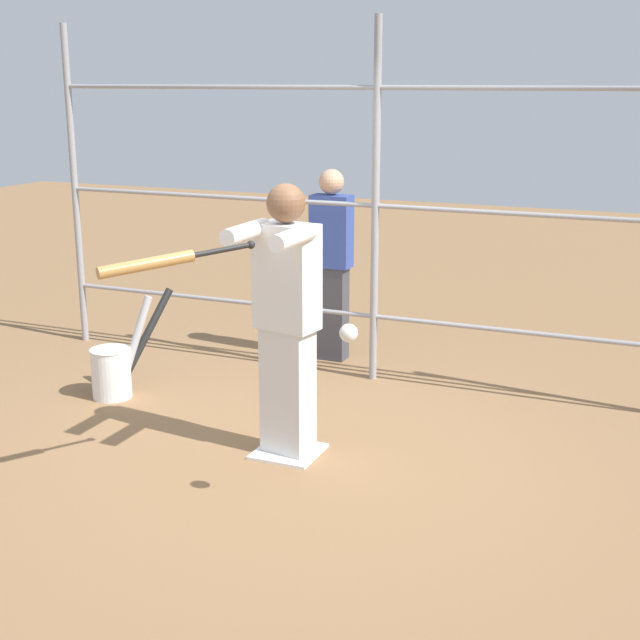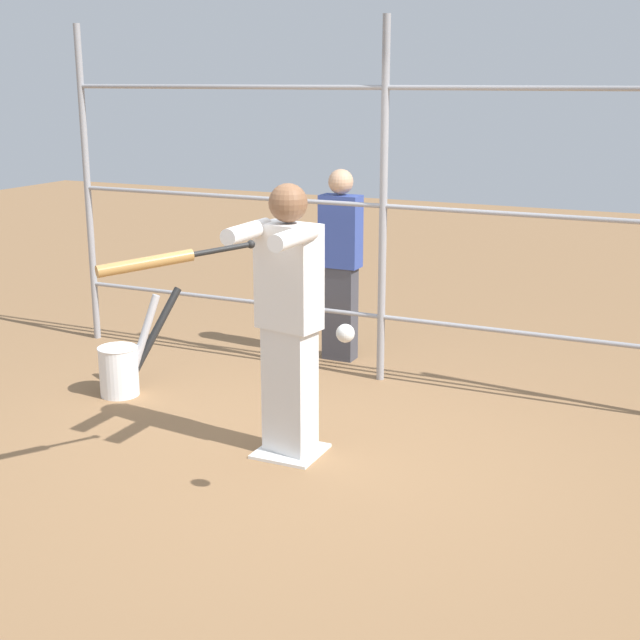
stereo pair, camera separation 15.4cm
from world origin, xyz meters
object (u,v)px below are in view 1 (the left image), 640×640
object	(u,v)px
batter	(286,313)
softball_in_flight	(349,333)
bat_bucket	(116,368)
bystander_behind_fence	(331,262)
baseball_bat_swinging	(160,262)

from	to	relation	value
batter	softball_in_flight	xyz separation A→B (m)	(-0.69, 0.71, 0.14)
softball_in_flight	bat_bucket	xyz separation A→B (m)	(2.34, -1.19, -0.85)
bat_bucket	bystander_behind_fence	bearing A→B (deg)	-126.95
batter	bat_bucket	size ratio (longest dim) A/B	2.27
bystander_behind_fence	bat_bucket	bearing A→B (deg)	53.05
bat_bucket	bystander_behind_fence	size ratio (longest dim) A/B	0.47
baseball_bat_swinging	batter	bearing A→B (deg)	-109.95
baseball_bat_swinging	softball_in_flight	size ratio (longest dim) A/B	7.74
batter	softball_in_flight	bearing A→B (deg)	134.00
batter	bat_bucket	world-z (taller)	batter
bystander_behind_fence	batter	bearing A→B (deg)	104.50
baseball_bat_swinging	bystander_behind_fence	distance (m)	2.92
bat_bucket	bystander_behind_fence	xyz separation A→B (m)	(-1.13, -1.51, 0.62)
batter	bystander_behind_fence	distance (m)	2.05
softball_in_flight	batter	bearing A→B (deg)	-46.00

